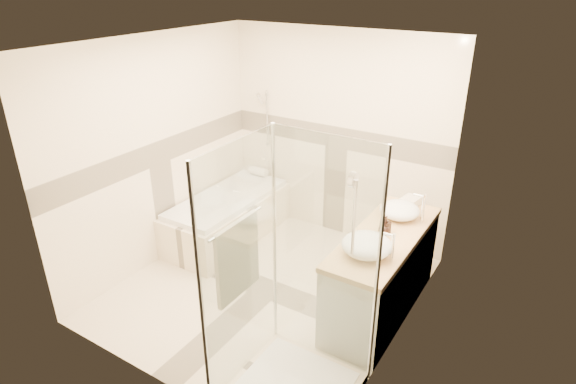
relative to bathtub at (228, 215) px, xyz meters
The scene contains 12 objects.
room 1.57m from the bathtub, 30.53° to the right, with size 2.82×3.02×2.52m.
bathtub is the anchor object (origin of this frame).
vanity 2.18m from the bathtub, ahead, with size 0.58×1.62×0.85m.
shower_enclosure 2.47m from the bathtub, 41.10° to the right, with size 0.96×0.93×2.04m.
vessel_sink_near 2.22m from the bathtub, ahead, with size 0.39×0.39×0.16m, color white.
vessel_sink_far 2.34m from the bathtub, 19.34° to the right, with size 0.43×0.43×0.17m, color white.
faucet_near 2.45m from the bathtub, ahead, with size 0.12×0.03×0.30m.
faucet_far 2.56m from the bathtub, 17.67° to the right, with size 0.11×0.03×0.26m.
amenity_bottle_a 2.24m from the bathtub, ahead, with size 0.08×0.08×0.17m, color black.
amenity_bottle_b 2.24m from the bathtub, ahead, with size 0.11×0.11×0.14m, color black.
folded_towels 2.23m from the bathtub, ahead, with size 0.16×0.26×0.08m, color white.
rolled_towel 0.80m from the bathtub, 93.82° to the left, with size 0.11×0.11×0.25m, color white.
Camera 1 is at (2.39, -3.42, 3.06)m, focal length 30.00 mm.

